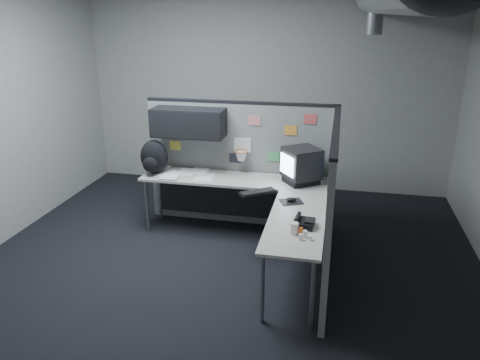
% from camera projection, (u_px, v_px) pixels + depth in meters
% --- Properties ---
extents(room, '(5.62, 5.62, 3.22)m').
position_uv_depth(room, '(279.00, 78.00, 4.28)').
color(room, black).
rests_on(room, ground).
extents(partition_back, '(2.44, 0.42, 1.63)m').
position_uv_depth(partition_back, '(226.00, 151.00, 5.95)').
color(partition_back, slate).
rests_on(partition_back, ground).
extents(partition_right, '(0.07, 2.23, 1.63)m').
position_uv_depth(partition_right, '(331.00, 203.00, 4.80)').
color(partition_right, slate).
rests_on(partition_right, ground).
extents(desk, '(2.31, 2.11, 0.73)m').
position_uv_depth(desk, '(249.00, 197.00, 5.51)').
color(desk, '#B4ABA3').
rests_on(desk, ground).
extents(monitor, '(0.53, 0.53, 0.43)m').
position_uv_depth(monitor, '(301.00, 165.00, 5.54)').
color(monitor, black).
rests_on(monitor, desk).
extents(keyboard, '(0.44, 0.38, 0.04)m').
position_uv_depth(keyboard, '(258.00, 193.00, 5.26)').
color(keyboard, black).
rests_on(keyboard, desk).
extents(mouse, '(0.29, 0.27, 0.05)m').
position_uv_depth(mouse, '(291.00, 200.00, 5.04)').
color(mouse, black).
rests_on(mouse, desk).
extents(phone, '(0.21, 0.23, 0.10)m').
position_uv_depth(phone, '(304.00, 222.00, 4.47)').
color(phone, black).
rests_on(phone, desk).
extents(bottles, '(0.14, 0.14, 0.07)m').
position_uv_depth(bottles, '(303.00, 234.00, 4.25)').
color(bottles, silver).
rests_on(bottles, desk).
extents(cup, '(0.10, 0.10, 0.11)m').
position_uv_depth(cup, '(294.00, 228.00, 4.31)').
color(cup, silver).
rests_on(cup, desk).
extents(papers, '(0.87, 0.58, 0.02)m').
position_uv_depth(papers, '(181.00, 173.00, 5.94)').
color(papers, white).
rests_on(papers, desk).
extents(backpack, '(0.42, 0.40, 0.43)m').
position_uv_depth(backpack, '(154.00, 158.00, 5.87)').
color(backpack, black).
rests_on(backpack, desk).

